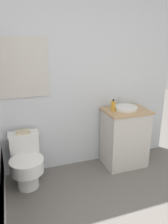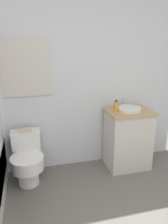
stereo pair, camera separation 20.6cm
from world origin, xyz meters
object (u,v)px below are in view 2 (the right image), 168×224
Objects in this scene: book_on_tank at (25,130)px; toilet at (27,159)px; soap_bottle at (116,107)px; sink at (129,109)px.

toilet is at bearing -90.00° from book_on_tank.
sink is at bearing 1.24° from soap_bottle.
toilet is 0.36m from book_on_tank.
soap_bottle is at bearing 2.86° from toilet.
soap_bottle is at bearing -178.76° from sink.
toilet is at bearing -177.37° from sink.
soap_bottle is 0.92× the size of book_on_tank.
sink is 1.37m from book_on_tank.
book_on_tank is at bearing 90.00° from toilet.
soap_bottle is (-0.19, -0.00, 0.05)m from sink.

